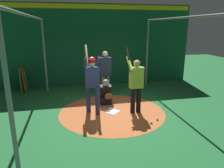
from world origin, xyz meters
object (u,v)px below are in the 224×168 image
batter (92,79)px  baseball_1 (157,119)px  home_plate (112,111)px  bat_rack (24,79)px  catcher (106,95)px  visitor (136,83)px  baseball_2 (110,109)px  umpire (105,71)px  baseball_0 (151,122)px

batter → baseball_1: batter is taller
home_plate → bat_rack: bearing=-135.3°
batter → catcher: size_ratio=2.35×
bat_rack → baseball_1: (4.22, 4.48, -0.45)m
catcher → visitor: bearing=40.4°
visitor → baseball_2: visitor is taller
umpire → baseball_0: (2.69, 0.86, -0.98)m
home_plate → baseball_2: size_ratio=5.68×
visitor → baseball_0: bearing=7.9°
baseball_2 → catcher: bearing=-176.0°
home_plate → baseball_1: size_ratio=5.68×
umpire → baseball_0: 2.99m
baseball_2 → home_plate: bearing=8.9°
umpire → bat_rack: bearing=-117.0°
home_plate → umpire: 1.90m
home_plate → batter: (-0.06, -0.62, 1.11)m
home_plate → visitor: bearing=76.4°
baseball_0 → baseball_2: size_ratio=1.00×
catcher → visitor: (0.95, 0.81, 0.64)m
home_plate → catcher: 0.84m
umpire → baseball_0: bearing=17.6°
home_plate → umpire: umpire is taller
bat_rack → baseball_2: bearing=46.0°
umpire → bat_rack: (-1.71, -3.36, -0.53)m
batter → baseball_0: bearing=53.5°
bat_rack → visitor: bearing=49.0°
umpire → bat_rack: umpire is taller
home_plate → baseball_0: bearing=40.4°
bat_rack → baseball_0: 6.11m
catcher → baseball_0: catcher is taller
umpire → baseball_2: size_ratio=24.48×
catcher → bat_rack: bearing=-128.4°
home_plate → visitor: size_ratio=0.20×
visitor → baseball_2: size_ratio=28.15×
batter → bat_rack: size_ratio=1.83×
baseball_1 → baseball_2: same height
home_plate → baseball_0: size_ratio=5.68×
bat_rack → baseball_2: size_ratio=15.95×
bat_rack → catcher: bearing=51.6°
home_plate → baseball_1: bearing=52.8°
batter → catcher: bearing=142.2°
bat_rack → baseball_0: size_ratio=15.95×
baseball_0 → baseball_1: bearing=124.0°
visitor → baseball_2: 1.27m
home_plate → baseball_2: baseball_2 is taller
umpire → baseball_1: size_ratio=24.48×
bat_rack → batter: bearing=39.3°
baseball_1 → umpire: bearing=-155.9°
baseball_2 → bat_rack: bearing=-134.0°
catcher → baseball_1: size_ratio=12.40×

